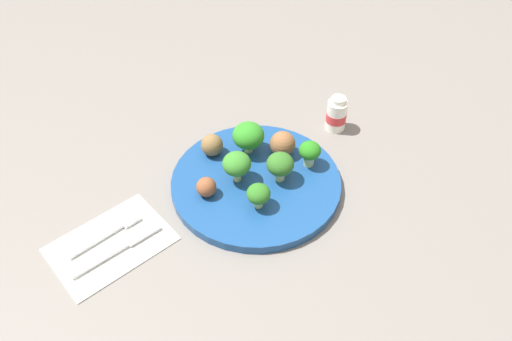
{
  "coord_description": "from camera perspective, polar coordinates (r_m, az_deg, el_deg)",
  "views": [
    {
      "loc": [
        -0.35,
        -0.47,
        0.61
      ],
      "look_at": [
        0.0,
        0.0,
        0.04
      ],
      "focal_mm": 35.47,
      "sensor_mm": 36.0,
      "label": 1
    }
  ],
  "objects": [
    {
      "name": "meatball_near_rim",
      "position": [
        0.8,
        -5.63,
        -1.86
      ],
      "size": [
        0.03,
        0.03,
        0.03
      ],
      "primitive_type": "sphere",
      "color": "brown",
      "rests_on": "plate"
    },
    {
      "name": "meatball_mid_right",
      "position": [
        0.87,
        -4.99,
        2.88
      ],
      "size": [
        0.04,
        0.04,
        0.04
      ],
      "primitive_type": "sphere",
      "color": "brown",
      "rests_on": "plate"
    },
    {
      "name": "broccoli_floret_front_right",
      "position": [
        0.86,
        -0.87,
        3.93
      ],
      "size": [
        0.05,
        0.05,
        0.06
      ],
      "color": "#ACC97D",
      "rests_on": "plate"
    },
    {
      "name": "meatball_center",
      "position": [
        0.86,
        3.02,
        3.02
      ],
      "size": [
        0.04,
        0.04,
        0.04
      ],
      "primitive_type": "sphere",
      "color": "brown",
      "rests_on": "plate"
    },
    {
      "name": "broccoli_floret_back_left",
      "position": [
        0.81,
        -2.18,
        0.71
      ],
      "size": [
        0.05,
        0.05,
        0.05
      ],
      "color": "#AAC277",
      "rests_on": "plate"
    },
    {
      "name": "yogurt_bottle",
      "position": [
        0.95,
        9.06,
        6.23
      ],
      "size": [
        0.04,
        0.04,
        0.07
      ],
      "color": "white",
      "rests_on": "ground_plane"
    },
    {
      "name": "broccoli_floret_back_right",
      "position": [
        0.84,
        6.09,
        2.13
      ],
      "size": [
        0.04,
        0.04,
        0.05
      ],
      "color": "#9FBB81",
      "rests_on": "plate"
    },
    {
      "name": "knife",
      "position": [
        0.78,
        -15.02,
        -8.27
      ],
      "size": [
        0.15,
        0.02,
        0.01
      ],
      "color": "silver",
      "rests_on": "napkin"
    },
    {
      "name": "ground_plane",
      "position": [
        0.84,
        0.0,
        -1.75
      ],
      "size": [
        4.0,
        4.0,
        0.0
      ],
      "primitive_type": "plane",
      "color": "slate"
    },
    {
      "name": "broccoli_floret_far_rim",
      "position": [
        0.81,
        2.74,
        0.66
      ],
      "size": [
        0.04,
        0.04,
        0.05
      ],
      "color": "#9CB87B",
      "rests_on": "plate"
    },
    {
      "name": "napkin",
      "position": [
        0.79,
        -16.06,
        -7.93
      ],
      "size": [
        0.18,
        0.13,
        0.01
      ],
      "primitive_type": "cube",
      "rotation": [
        0.0,
        0.0,
        0.07
      ],
      "color": "white",
      "rests_on": "ground_plane"
    },
    {
      "name": "fork",
      "position": [
        0.8,
        -16.29,
        -6.64
      ],
      "size": [
        0.12,
        0.03,
        0.01
      ],
      "color": "silver",
      "rests_on": "napkin"
    },
    {
      "name": "broccoli_floret_mid_left",
      "position": [
        0.77,
        0.28,
        -2.7
      ],
      "size": [
        0.04,
        0.04,
        0.04
      ],
      "color": "#8EC07F",
      "rests_on": "plate"
    },
    {
      "name": "plate",
      "position": [
        0.84,
        0.0,
        -1.37
      ],
      "size": [
        0.28,
        0.28,
        0.02
      ],
      "primitive_type": "cylinder",
      "color": "navy",
      "rests_on": "ground_plane"
    }
  ]
}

